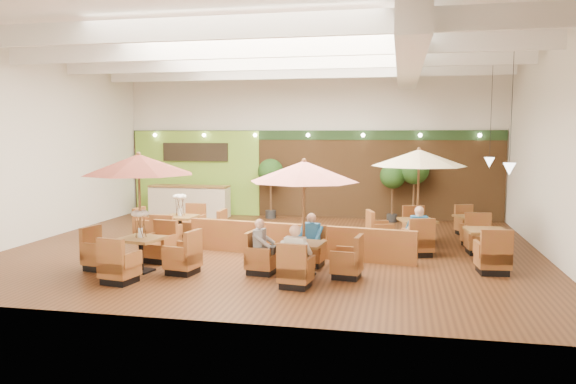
% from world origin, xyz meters
% --- Properties ---
extents(room, '(14.04, 14.00, 5.52)m').
position_xyz_m(room, '(0.25, 1.22, 3.63)').
color(room, '#381E0F').
rests_on(room, ground).
extents(service_counter, '(3.00, 0.75, 1.18)m').
position_xyz_m(service_counter, '(-4.40, 5.10, 0.58)').
color(service_counter, beige).
rests_on(service_counter, ground).
extents(booth_divider, '(5.96, 1.10, 0.83)m').
position_xyz_m(booth_divider, '(0.81, -0.86, 0.42)').
color(booth_divider, brown).
rests_on(booth_divider, ground).
extents(table_0, '(2.74, 2.74, 2.72)m').
position_xyz_m(table_0, '(-2.36, -3.10, 1.83)').
color(table_0, brown).
rests_on(table_0, ground).
extents(table_1, '(2.58, 2.58, 2.58)m').
position_xyz_m(table_1, '(1.30, -2.74, 1.76)').
color(table_1, brown).
rests_on(table_1, ground).
extents(table_2, '(2.68, 2.83, 2.74)m').
position_xyz_m(table_2, '(3.75, 0.83, 1.97)').
color(table_2, brown).
rests_on(table_2, ground).
extents(table_3, '(2.63, 2.63, 1.56)m').
position_xyz_m(table_3, '(-2.79, 0.25, 0.43)').
color(table_3, brown).
rests_on(table_3, ground).
extents(table_4, '(1.02, 2.83, 1.04)m').
position_xyz_m(table_4, '(5.40, -0.66, 0.40)').
color(table_4, brown).
rests_on(table_4, ground).
extents(table_5, '(1.07, 2.62, 0.92)m').
position_xyz_m(table_5, '(5.40, 2.26, 0.35)').
color(table_5, brown).
rests_on(table_5, ground).
extents(topiary_0, '(0.94, 0.94, 2.19)m').
position_xyz_m(topiary_0, '(-1.31, 5.30, 1.63)').
color(topiary_0, black).
rests_on(topiary_0, ground).
extents(topiary_1, '(0.89, 0.89, 2.08)m').
position_xyz_m(topiary_1, '(3.08, 5.30, 1.55)').
color(topiary_1, black).
rests_on(topiary_1, ground).
extents(topiary_2, '(1.02, 1.02, 2.37)m').
position_xyz_m(topiary_2, '(3.82, 5.30, 1.77)').
color(topiary_2, black).
rests_on(topiary_2, ground).
extents(diner_0, '(0.43, 0.35, 0.84)m').
position_xyz_m(diner_0, '(1.30, -3.69, 0.77)').
color(diner_0, silver).
rests_on(diner_0, ground).
extents(diner_1, '(0.42, 0.36, 0.79)m').
position_xyz_m(diner_1, '(1.30, -1.80, 0.76)').
color(diner_1, '#2668A6').
rests_on(diner_1, ground).
extents(diner_2, '(0.30, 0.38, 0.78)m').
position_xyz_m(diner_2, '(0.36, -2.74, 0.75)').
color(diner_2, gray).
rests_on(diner_2, ground).
extents(diner_3, '(0.44, 0.38, 0.83)m').
position_xyz_m(diner_3, '(3.82, -0.17, 0.77)').
color(diner_3, '#2668A6').
rests_on(diner_3, ground).
extents(diner_4, '(0.40, 0.37, 0.73)m').
position_xyz_m(diner_4, '(3.82, -0.17, 0.73)').
color(diner_4, silver).
rests_on(diner_4, ground).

